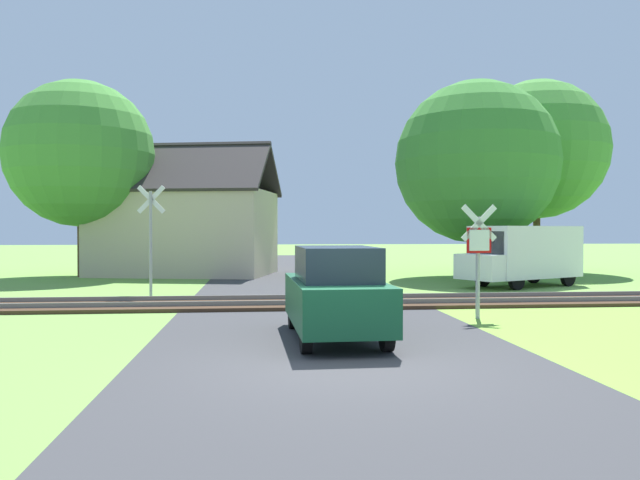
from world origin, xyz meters
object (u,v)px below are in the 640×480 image
stop_sign_near (478,251)px  house (186,229)px  parked_car (335,293)px  mail_truck (523,253)px  tree_right (477,162)px  tree_left (80,154)px  tree_far (537,150)px  crossing_sign_far (151,233)px

stop_sign_near → house: house is taller
stop_sign_near → parked_car: 4.46m
house → mail_truck: bearing=-17.3°
tree_right → mail_truck: (0.22, -4.32, -3.82)m
stop_sign_near → parked_car: (-3.69, -2.39, -0.71)m
house → tree_left: (-4.49, -1.01, 3.35)m
house → mail_truck: house is taller
tree_far → parked_car: (-12.38, -18.07, -5.20)m
house → tree_right: tree_right is taller
tree_right → house: bearing=166.0°
mail_truck → parked_car: bearing=114.6°
house → mail_truck: (13.14, -7.54, -0.89)m
tree_far → mail_truck: 10.00m
crossing_sign_far → tree_far: (17.13, 10.41, 4.09)m
stop_sign_near → house: (-8.57, 15.50, 0.53)m
house → parked_car: size_ratio=2.28×
crossing_sign_far → house: size_ratio=0.38×
tree_left → mail_truck: 19.28m
crossing_sign_far → parked_car: (4.75, -7.66, -1.11)m
crossing_sign_far → parked_car: size_ratio=0.86×
crossing_sign_far → tree_far: size_ratio=0.36×
stop_sign_near → crossing_sign_far: crossing_sign_far is taller
tree_left → tree_far: tree_far is taller
mail_truck → crossing_sign_far: bearing=74.9°
tree_far → tree_right: bearing=-141.8°
tree_far → mail_truck: size_ratio=1.83×
stop_sign_near → tree_right: size_ratio=0.31×
parked_car → stop_sign_near: bearing=31.5°
stop_sign_near → tree_left: bearing=-50.6°
stop_sign_near → tree_left: 19.89m
stop_sign_near → mail_truck: 9.18m
stop_sign_near → crossing_sign_far: size_ratio=0.78×
house → parked_car: house is taller
mail_truck → house: bearing=33.4°
house → tree_far: (17.25, 0.18, 3.96)m
crossing_sign_far → house: (-0.12, 10.23, 0.13)m
mail_truck → parked_car: mail_truck is taller
stop_sign_near → mail_truck: (4.57, 7.96, -0.36)m
crossing_sign_far → mail_truck: size_ratio=0.67×
tree_right → parked_car: (-8.05, -14.67, -4.17)m
parked_car → tree_far: bearing=54.1°
crossing_sign_far → tree_left: size_ratio=0.40×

